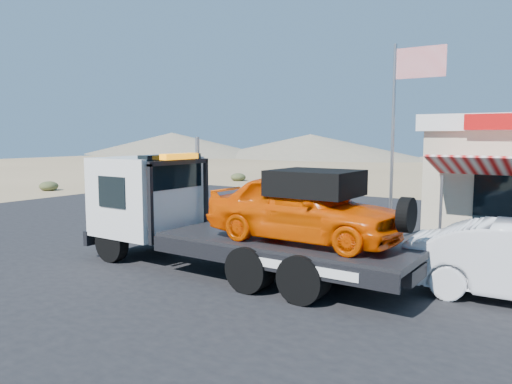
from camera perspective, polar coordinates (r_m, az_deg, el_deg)
ground at (r=14.81m, az=-8.71°, el=-6.41°), size 120.00×120.00×0.00m
asphalt_lot at (r=16.01m, az=4.01°, el=-5.35°), size 32.00×24.00×0.02m
tow_truck at (r=11.89m, az=-2.92°, el=-2.10°), size 8.41×2.49×2.81m
flagpole at (r=15.84m, az=16.22°, el=7.95°), size 1.55×0.10×6.00m
desert_scrub at (r=30.82m, az=-18.21°, el=0.57°), size 28.19×28.99×0.72m
distant_hills at (r=68.58m, az=17.66°, el=4.98°), size 126.00×48.00×4.20m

